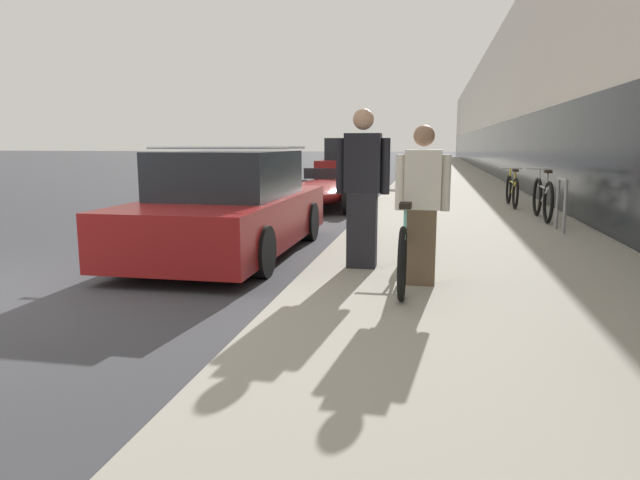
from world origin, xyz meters
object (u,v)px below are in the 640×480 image
Objects in this scene: bike_rack_hoop at (561,199)px; vintage_roadster_curbside at (323,191)px; tandem_bicycle at (407,241)px; cruiser_bike_nearest at (543,198)px; parked_sedan_far at (353,167)px; parked_sedan_curbside at (230,208)px; person_rider at (422,206)px; person_bystander at (363,189)px; cruiser_bike_middle at (512,190)px.

vintage_roadster_curbside is (-4.54, 3.70, -0.25)m from bike_rack_hoop.
vintage_roadster_curbside is at bearing 107.40° from tandem_bicycle.
parked_sedan_far reaches higher than cruiser_bike_nearest.
cruiser_bike_nearest reaches higher than bike_rack_hoop.
parked_sedan_curbside is 11.31m from parked_sedan_far.
vintage_roadster_curbside is at bearing 107.63° from person_rider.
vintage_roadster_curbside is 0.94× the size of parked_sedan_far.
tandem_bicycle is 1.52× the size of cruiser_bike_nearest.
person_bystander is at bearing 149.28° from tandem_bicycle.
tandem_bicycle is 3.25× the size of bike_rack_hoop.
person_bystander is 0.40× the size of parked_sedan_curbside.
cruiser_bike_nearest is at bearing 68.84° from person_rider.
person_rider is at bearing -45.11° from person_bystander.
cruiser_bike_nearest reaches higher than cruiser_bike_middle.
parked_sedan_far is at bearing 90.49° from vintage_roadster_curbside.
parked_sedan_curbside is at bearing -91.88° from vintage_roadster_curbside.
person_bystander reaches higher than tandem_bicycle.
person_rider is (0.15, -0.36, 0.42)m from tandem_bicycle.
person_bystander reaches higher than parked_sedan_curbside.
person_rider is 0.86× the size of cruiser_bike_nearest.
cruiser_bike_nearest is at bearing -59.30° from parked_sedan_far.
parked_sedan_curbside is (-2.62, 1.80, -0.27)m from person_rider.
parked_sedan_far is (-2.48, 13.11, -0.16)m from person_rider.
tandem_bicycle is 1.57× the size of person_bystander.
vintage_roadster_curbside is (-2.43, 7.65, -0.52)m from person_rider.
vintage_roadster_curbside is (-4.28, 0.02, -0.10)m from cruiser_bike_middle.
person_bystander is 0.45× the size of vintage_roadster_curbside.
parked_sedan_curbside is at bearing 149.94° from person_bystander.
cruiser_bike_middle is 0.43× the size of parked_sedan_far.
person_rider is 8.04m from vintage_roadster_curbside.
person_rider is 0.40× the size of vintage_roadster_curbside.
vintage_roadster_curbside is (-4.53, 2.24, -0.13)m from cruiser_bike_nearest.
parked_sedan_curbside is at bearing -127.48° from cruiser_bike_middle.
parked_sedan_curbside reaches higher than vintage_roadster_curbside.
bike_rack_hoop is (2.77, 3.28, -0.37)m from person_bystander.
bike_rack_hoop reaches higher than vintage_roadster_curbside.
cruiser_bike_nearest is 1.02× the size of cruiser_bike_middle.
person_rider is at bearing -111.16° from cruiser_bike_nearest.
tandem_bicycle is at bearing -113.93° from cruiser_bike_nearest.
tandem_bicycle is 12.96m from parked_sedan_far.
bike_rack_hoop is 0.48× the size of cruiser_bike_middle.
bike_rack_hoop is at bearing -89.37° from cruiser_bike_nearest.
person_rider reaches higher than tandem_bicycle.
person_bystander is 0.43× the size of parked_sedan_far.
person_bystander reaches higher than vintage_roadster_curbside.
bike_rack_hoop reaches higher than cruiser_bike_middle.
person_rider is 4.48m from bike_rack_hoop.
person_rider is at bearing -34.46° from parked_sedan_curbside.
vintage_roadster_curbside is (-2.28, 7.29, -0.10)m from tandem_bicycle.
cruiser_bike_middle is at bearing 52.52° from parked_sedan_curbside.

